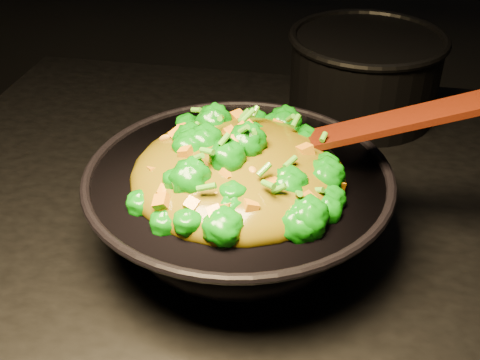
# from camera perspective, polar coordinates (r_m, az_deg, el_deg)

# --- Properties ---
(wok) EXTENTS (0.42, 0.42, 0.10)m
(wok) POSITION_cam_1_polar(r_m,az_deg,el_deg) (0.74, -0.14, -2.67)
(wok) COLOR black
(wok) RESTS_ON stovetop
(stir_fry) EXTENTS (0.29, 0.29, 0.09)m
(stir_fry) POSITION_cam_1_polar(r_m,az_deg,el_deg) (0.68, -0.18, 3.18)
(stir_fry) COLOR #0A6707
(stir_fry) RESTS_ON wok
(spatula) EXTENTS (0.29, 0.06, 0.12)m
(spatula) POSITION_cam_1_polar(r_m,az_deg,el_deg) (0.71, 11.07, 4.65)
(spatula) COLOR #351708
(spatula) RESTS_ON wok
(back_pot) EXTENTS (0.30, 0.30, 0.14)m
(back_pot) POSITION_cam_1_polar(r_m,az_deg,el_deg) (1.05, 11.67, 9.80)
(back_pot) COLOR black
(back_pot) RESTS_ON stovetop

